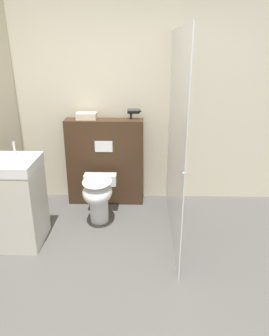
# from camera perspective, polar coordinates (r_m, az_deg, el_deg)

# --- Properties ---
(ground_plane) EXTENTS (12.00, 12.00, 0.00)m
(ground_plane) POSITION_cam_1_polar(r_m,az_deg,el_deg) (2.94, -2.16, -22.25)
(ground_plane) COLOR #565451
(wall_back) EXTENTS (8.00, 0.06, 2.50)m
(wall_back) POSITION_cam_1_polar(r_m,az_deg,el_deg) (4.25, -0.67, 10.70)
(wall_back) COLOR beige
(wall_back) RESTS_ON ground_plane
(partition_panel) EXTENTS (0.98, 0.23, 1.12)m
(partition_panel) POSITION_cam_1_polar(r_m,az_deg,el_deg) (4.27, -5.11, 1.05)
(partition_panel) COLOR #3D2819
(partition_panel) RESTS_ON ground_plane
(shower_glass) EXTENTS (0.04, 1.74, 2.16)m
(shower_glass) POSITION_cam_1_polar(r_m,az_deg,el_deg) (3.43, 7.11, 4.99)
(shower_glass) COLOR silver
(shower_glass) RESTS_ON ground_plane
(toilet) EXTENTS (0.39, 0.56, 0.56)m
(toilet) POSITION_cam_1_polar(r_m,az_deg,el_deg) (3.83, -6.34, -4.53)
(toilet) COLOR white
(toilet) RESTS_ON ground_plane
(sink_vanity) EXTENTS (0.51, 0.53, 1.08)m
(sink_vanity) POSITION_cam_1_polar(r_m,az_deg,el_deg) (3.63, -19.93, -5.54)
(sink_vanity) COLOR beige
(sink_vanity) RESTS_ON ground_plane
(hair_drier) EXTENTS (0.17, 0.06, 0.13)m
(hair_drier) POSITION_cam_1_polar(r_m,az_deg,el_deg) (4.09, -0.11, 9.79)
(hair_drier) COLOR black
(hair_drier) RESTS_ON partition_panel
(folded_towel) EXTENTS (0.25, 0.15, 0.08)m
(folded_towel) POSITION_cam_1_polar(r_m,az_deg,el_deg) (4.14, -8.37, 8.95)
(folded_towel) COLOR beige
(folded_towel) RESTS_ON partition_panel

